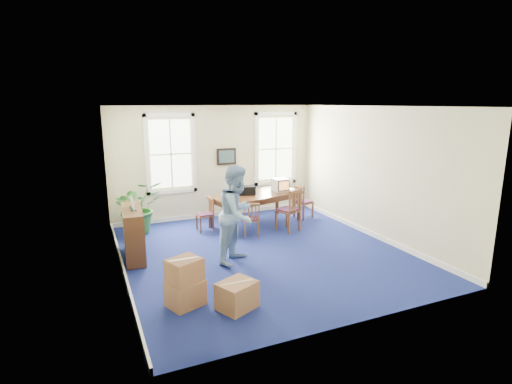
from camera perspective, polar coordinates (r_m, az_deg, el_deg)
name	(u,v)px	position (r m, az deg, el deg)	size (l,w,h in m)	color
floor	(263,252)	(9.04, 0.95, -8.58)	(6.50, 6.50, 0.00)	navy
ceiling	(263,106)	(8.43, 1.03, 12.15)	(6.50, 6.50, 0.00)	white
wall_back	(216,162)	(11.58, -5.72, 4.28)	(6.50, 6.50, 0.00)	beige
wall_front	(357,223)	(5.88, 14.29, -4.30)	(6.50, 6.50, 0.00)	beige
wall_left	(116,195)	(7.86, -19.33, -0.37)	(6.50, 6.50, 0.00)	beige
wall_right	(374,173)	(10.19, 16.54, 2.67)	(6.50, 6.50, 0.00)	beige
baseboard_back	(218,214)	(11.88, -5.51, -3.11)	(6.00, 0.04, 0.12)	white
baseboard_left	(124,271)	(8.33, -18.34, -10.73)	(0.04, 6.50, 0.12)	white
baseboard_right	(369,233)	(10.54, 15.89, -5.61)	(0.04, 6.50, 0.12)	white
window_left	(171,154)	(11.20, -12.08, 5.33)	(1.40, 0.12, 2.20)	white
window_right	(276,149)	(12.24, 2.82, 6.19)	(1.40, 0.12, 2.20)	white
wall_picture	(226,157)	(11.61, -4.24, 5.08)	(0.58, 0.06, 0.48)	black
conference_table	(257,209)	(10.94, 0.11, -2.44)	(2.50, 1.14, 0.85)	#492916
crt_tv	(280,185)	(11.16, 3.48, 1.04)	(0.39, 0.43, 0.36)	#B7B7BC
game_console	(292,190)	(11.30, 5.14, 0.34)	(0.14, 0.18, 0.04)	white
equipment_bag	(246,190)	(10.75, -1.39, 0.25)	(0.45, 0.29, 0.22)	black
chair_near_left	(252,219)	(9.99, -0.61, -3.82)	(0.40, 0.40, 0.88)	brown
chair_near_right	(288,210)	(10.38, 4.60, -2.54)	(0.50, 0.50, 1.12)	brown
chair_end_left	(205,214)	(10.45, -7.34, -3.17)	(0.40, 0.40, 0.89)	brown
chair_end_right	(304,202)	(11.58, 6.83, -1.38)	(0.44, 0.44, 0.97)	brown
man	(237,214)	(8.26, -2.67, -3.17)	(1.00, 0.77, 2.05)	#769AC3
credenza	(133,234)	(8.96, -17.11, -5.70)	(0.39, 1.37, 1.08)	#492916
brochure_rack	(132,203)	(8.78, -17.26, -1.53)	(0.10, 0.59, 0.26)	#99999E
potted_plant	(138,207)	(10.59, -16.47, -2.07)	(1.22, 1.06, 1.36)	#1D521C
cardboard_boxes	(196,276)	(6.91, -8.58, -11.83)	(1.49, 1.49, 0.85)	#976542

